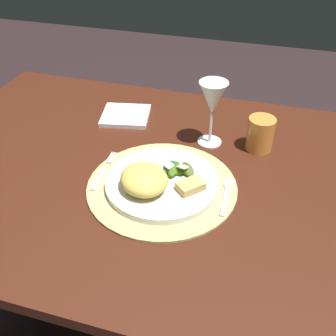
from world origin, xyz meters
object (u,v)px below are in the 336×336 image
(dinner_plate, at_px, (162,183))
(wine_glass, at_px, (213,100))
(spoon, at_px, (227,189))
(fork, at_px, (103,172))
(napkin, at_px, (126,116))
(amber_tumbler, at_px, (260,134))
(dining_table, at_px, (158,214))

(dinner_plate, bearing_deg, wine_glass, 72.40)
(dinner_plate, bearing_deg, spoon, 9.44)
(fork, xyz_separation_m, napkin, (-0.05, 0.27, -0.00))
(fork, height_order, spoon, spoon)
(fork, height_order, amber_tumbler, amber_tumbler)
(spoon, bearing_deg, amber_tumbler, 76.14)
(dining_table, bearing_deg, dinner_plate, -63.48)
(dining_table, xyz_separation_m, wine_glass, (0.10, 0.16, 0.28))
(dinner_plate, distance_m, napkin, 0.34)
(napkin, height_order, wine_glass, wine_glass)
(fork, relative_size, napkin, 1.12)
(dinner_plate, distance_m, wine_glass, 0.25)
(spoon, distance_m, wine_glass, 0.24)
(amber_tumbler, bearing_deg, wine_glass, -176.19)
(dining_table, xyz_separation_m, dinner_plate, (0.03, -0.06, 0.16))
(napkin, bearing_deg, dining_table, -52.48)
(wine_glass, bearing_deg, fork, -135.78)
(dining_table, bearing_deg, wine_glass, 58.01)
(dining_table, distance_m, fork, 0.21)
(dinner_plate, xyz_separation_m, amber_tumbler, (0.20, 0.23, 0.03))
(napkin, bearing_deg, amber_tumbler, -7.61)
(fork, bearing_deg, wine_glass, 44.22)
(napkin, relative_size, wine_glass, 0.77)
(dining_table, distance_m, wine_glass, 0.33)
(dinner_plate, relative_size, fork, 1.72)
(dining_table, relative_size, dinner_plate, 4.92)
(dinner_plate, height_order, amber_tumbler, amber_tumbler)
(dinner_plate, height_order, fork, dinner_plate)
(spoon, bearing_deg, wine_glass, 112.72)
(dining_table, distance_m, dinner_plate, 0.18)
(spoon, bearing_deg, dinner_plate, -170.56)
(dining_table, distance_m, spoon, 0.24)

